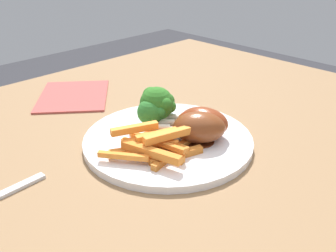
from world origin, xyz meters
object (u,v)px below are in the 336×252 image
at_px(broccoli_floret_middle, 153,112).
at_px(chicken_drumstick_far, 197,128).
at_px(broccoli_floret_front, 158,103).
at_px(dinner_plate, 168,140).
at_px(chicken_drumstick_extra, 201,121).
at_px(chicken_drumstick_near, 196,122).
at_px(dining_table, 156,189).
at_px(carrot_fries_pile, 156,145).

relative_size(broccoli_floret_middle, chicken_drumstick_far, 0.50).
bearing_deg(broccoli_floret_front, broccoli_floret_middle, 16.81).
xyz_separation_m(dinner_plate, chicken_drumstick_extra, (-0.05, 0.03, 0.03)).
bearing_deg(chicken_drumstick_far, broccoli_floret_front, -83.12).
relative_size(broccoli_floret_middle, chicken_drumstick_near, 0.54).
xyz_separation_m(broccoli_floret_middle, chicken_drumstick_far, (-0.03, 0.07, -0.01)).
relative_size(chicken_drumstick_near, chicken_drumstick_extra, 0.83).
bearing_deg(broccoli_floret_front, chicken_drumstick_far, 96.88).
xyz_separation_m(dining_table, broccoli_floret_front, (-0.02, -0.02, 0.16)).
bearing_deg(dinner_plate, chicken_drumstick_near, 152.06).
height_order(broccoli_floret_middle, chicken_drumstick_far, broccoli_floret_middle).
distance_m(dining_table, broccoli_floret_front, 0.16).
height_order(carrot_fries_pile, chicken_drumstick_far, chicken_drumstick_far).
height_order(carrot_fries_pile, chicken_drumstick_near, chicken_drumstick_near).
relative_size(broccoli_floret_front, carrot_fries_pile, 0.48).
bearing_deg(chicken_drumstick_extra, broccoli_floret_middle, -51.85).
bearing_deg(broccoli_floret_front, chicken_drumstick_extra, 115.08).
distance_m(broccoli_floret_front, chicken_drumstick_far, 0.08).
xyz_separation_m(dining_table, carrot_fries_pile, (0.04, 0.04, 0.13)).
height_order(broccoli_floret_middle, carrot_fries_pile, broccoli_floret_middle).
relative_size(dining_table, dinner_plate, 4.04).
bearing_deg(dinner_plate, broccoli_floret_front, -110.26).
relative_size(dining_table, carrot_fries_pile, 7.35).
distance_m(dinner_plate, broccoli_floret_front, 0.06).
relative_size(broccoli_floret_middle, carrot_fries_pile, 0.39).
height_order(broccoli_floret_front, chicken_drumstick_far, broccoli_floret_front).
distance_m(chicken_drumstick_near, chicken_drumstick_extra, 0.01).
height_order(dining_table, dinner_plate, dinner_plate).
xyz_separation_m(dinner_plate, broccoli_floret_middle, (0.00, -0.03, 0.04)).
distance_m(dining_table, broccoli_floret_middle, 0.15).
relative_size(dinner_plate, carrot_fries_pile, 1.82).
xyz_separation_m(dinner_plate, chicken_drumstick_near, (-0.04, 0.02, 0.03)).
relative_size(carrot_fries_pile, chicken_drumstick_far, 1.30).
distance_m(broccoli_floret_front, carrot_fries_pile, 0.09).
distance_m(dinner_plate, broccoli_floret_middle, 0.05).
bearing_deg(dinner_plate, dining_table, -69.41).
distance_m(broccoli_floret_front, broccoli_floret_middle, 0.02).
distance_m(dining_table, chicken_drumstick_near, 0.15).
distance_m(broccoli_floret_front, chicken_drumstick_extra, 0.08).
height_order(broccoli_floret_middle, chicken_drumstick_extra, broccoli_floret_middle).
relative_size(dinner_plate, chicken_drumstick_far, 2.37).
distance_m(carrot_fries_pile, chicken_drumstick_extra, 0.10).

